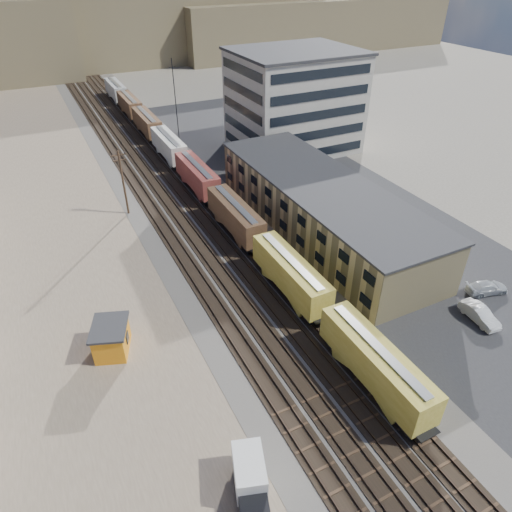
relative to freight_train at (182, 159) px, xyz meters
name	(u,v)px	position (x,y,z in m)	size (l,w,h in m)	color
ground	(331,391)	(-3.80, -52.21, -2.79)	(300.00, 300.00, 0.00)	#6B6356
ballast_bed	(167,183)	(-3.80, -2.21, -2.76)	(18.00, 200.00, 0.06)	#4C4742
dirt_yard	(51,237)	(-23.80, -12.21, -2.78)	(24.00, 180.00, 0.03)	#705F4D
asphalt_lot	(321,192)	(18.20, -17.21, -2.77)	(26.00, 120.00, 0.04)	#232326
rail_tracks	(164,183)	(-4.35, -2.21, -2.68)	(11.40, 200.00, 0.24)	black
freight_train	(182,159)	(0.00, 0.00, 0.00)	(3.00, 119.74, 4.46)	black
warehouse	(321,207)	(11.18, -27.21, 0.86)	(12.40, 40.40, 7.25)	tan
office_tower	(294,101)	(24.15, 2.74, 6.47)	(22.60, 18.60, 18.45)	#9E998E
utility_pole_north	(123,182)	(-12.30, -10.21, 2.50)	(2.20, 0.32, 10.00)	#382619
radio_mast	(176,110)	(2.20, 7.79, 6.33)	(1.20, 0.16, 18.00)	black
hills_north	(60,16)	(-3.63, 115.71, 11.31)	(265.00, 80.00, 32.00)	brown
box_truck	(251,482)	(-14.60, -57.47, -1.23)	(3.76, 6.11, 3.07)	silver
maintenance_shed	(111,338)	(-20.51, -38.14, -1.14)	(4.73, 5.32, 3.24)	orange
parked_car_white	(480,315)	(15.96, -51.38, -1.99)	(1.70, 4.86, 1.60)	silver
parked_car_silver	(487,288)	(20.62, -48.38, -2.07)	(2.03, 4.99, 1.45)	#AEB2B6
parked_car_blue	(298,176)	(17.08, -11.57, -2.05)	(2.47, 5.37, 1.49)	navy
parked_car_far	(286,141)	(23.78, 4.69, -1.99)	(1.91, 4.74, 1.62)	silver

